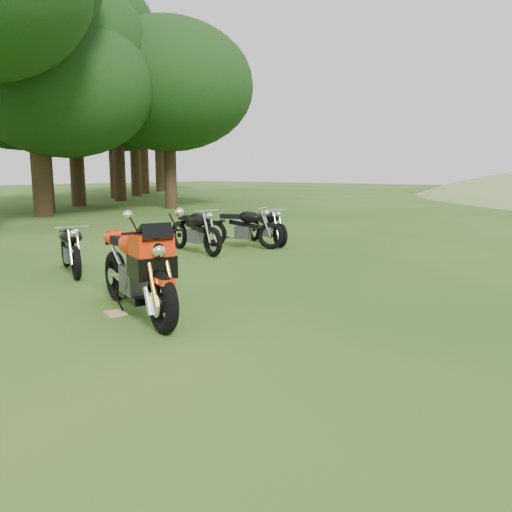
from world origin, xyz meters
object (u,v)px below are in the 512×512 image
Objects in this scene: plywood_board at (115,313)px; vintage_moto_a at (70,247)px; sport_motorcycle at (135,261)px; vintage_moto_c at (242,226)px; vintage_moto_b at (266,225)px; vintage_moto_d at (195,229)px.

vintage_moto_a is (-2.66, 1.02, 0.44)m from plywood_board.
plywood_board is at bearing -126.87° from sport_motorcycle.
vintage_moto_c is at bearing 135.88° from sport_motorcycle.
vintage_moto_a is at bearing -73.06° from vintage_moto_b.
vintage_moto_b is 0.92× the size of vintage_moto_d.
vintage_moto_a is 4.03m from vintage_moto_c.
vintage_moto_d reaches higher than vintage_moto_b.
vintage_moto_a is 0.90× the size of vintage_moto_d.
vintage_moto_d is (-2.59, 3.89, 0.49)m from plywood_board.
plywood_board is 2.88m from vintage_moto_a.
vintage_moto_b is 0.81m from vintage_moto_c.
vintage_moto_a reaches higher than plywood_board.
vintage_moto_d is at bearing -127.99° from vintage_moto_c.
plywood_board is 0.14× the size of vintage_moto_d.
sport_motorcycle is 1.27× the size of vintage_moto_b.
vintage_moto_c is at bearing 86.23° from vintage_moto_d.
vintage_moto_b is (-2.16, 5.83, 0.45)m from plywood_board.
vintage_moto_a is at bearing 159.04° from plywood_board.
vintage_moto_c is at bearing 107.47° from vintage_moto_a.
sport_motorcycle is 8.32× the size of plywood_board.
vintage_moto_b is (-2.39, 5.68, -0.20)m from sport_motorcycle.
plywood_board is 0.15× the size of vintage_moto_b.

